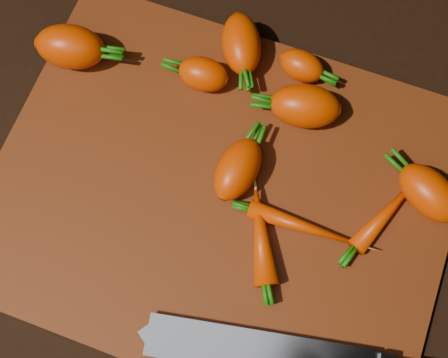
% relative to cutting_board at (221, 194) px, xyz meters
% --- Properties ---
extents(ground, '(2.00, 2.00, 0.01)m').
position_rel_cutting_board_xyz_m(ground, '(0.00, 0.00, -0.01)').
color(ground, black).
extents(cutting_board, '(0.50, 0.40, 0.01)m').
position_rel_cutting_board_xyz_m(cutting_board, '(0.00, 0.00, 0.00)').
color(cutting_board, maroon).
rests_on(cutting_board, ground).
extents(carrot_0, '(0.09, 0.07, 0.05)m').
position_rel_cutting_board_xyz_m(carrot_0, '(-0.22, 0.10, 0.03)').
color(carrot_0, '#E03900').
rests_on(carrot_0, cutting_board).
extents(carrot_1, '(0.06, 0.04, 0.04)m').
position_rel_cutting_board_xyz_m(carrot_1, '(-0.07, 0.12, 0.03)').
color(carrot_1, '#E03900').
rests_on(carrot_1, cutting_board).
extents(carrot_2, '(0.07, 0.09, 0.05)m').
position_rel_cutting_board_xyz_m(carrot_2, '(-0.04, 0.17, 0.03)').
color(carrot_2, '#E03900').
rests_on(carrot_2, cutting_board).
extents(carrot_3, '(0.05, 0.08, 0.04)m').
position_rel_cutting_board_xyz_m(carrot_3, '(0.01, 0.02, 0.03)').
color(carrot_3, '#E03900').
rests_on(carrot_3, cutting_board).
extents(carrot_4, '(0.09, 0.07, 0.05)m').
position_rel_cutting_board_xyz_m(carrot_4, '(0.06, 0.12, 0.03)').
color(carrot_4, '#E03900').
rests_on(carrot_4, cutting_board).
extents(carrot_5, '(0.06, 0.04, 0.04)m').
position_rel_cutting_board_xyz_m(carrot_5, '(0.04, 0.17, 0.02)').
color(carrot_5, '#E03900').
rests_on(carrot_5, cutting_board).
extents(carrot_6, '(0.09, 0.08, 0.05)m').
position_rel_cutting_board_xyz_m(carrot_6, '(0.21, 0.07, 0.03)').
color(carrot_6, '#E03900').
rests_on(carrot_6, cutting_board).
extents(carrot_7, '(0.06, 0.10, 0.02)m').
position_rel_cutting_board_xyz_m(carrot_7, '(0.18, 0.03, 0.02)').
color(carrot_7, '#E03900').
rests_on(carrot_7, cutting_board).
extents(carrot_8, '(0.12, 0.02, 0.02)m').
position_rel_cutting_board_xyz_m(carrot_8, '(0.10, -0.01, 0.02)').
color(carrot_8, '#E03900').
rests_on(carrot_8, cutting_board).
extents(carrot_9, '(0.07, 0.10, 0.03)m').
position_rel_cutting_board_xyz_m(carrot_9, '(0.06, -0.04, 0.02)').
color(carrot_9, '#E03900').
rests_on(carrot_9, cutting_board).
extents(knife, '(0.38, 0.11, 0.02)m').
position_rel_cutting_board_xyz_m(knife, '(0.12, -0.14, 0.02)').
color(knife, gray).
rests_on(knife, cutting_board).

